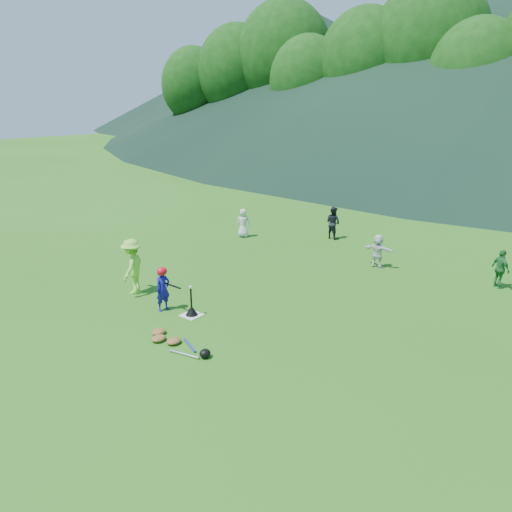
{
  "coord_description": "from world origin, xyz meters",
  "views": [
    {
      "loc": [
        8.14,
        -7.71,
        5.01
      ],
      "look_at": [
        0.0,
        2.5,
        0.9
      ],
      "focal_mm": 35.0,
      "sensor_mm": 36.0,
      "label": 1
    }
  ],
  "objects_px": {
    "batter_child": "(163,289)",
    "fielder_c": "(501,269)",
    "fielder_b": "(333,223)",
    "equipment_pile": "(173,341)",
    "fielder_d": "(378,251)",
    "home_plate": "(192,315)",
    "batting_tee": "(192,311)",
    "adult_coach": "(132,266)",
    "fielder_a": "(243,223)"
  },
  "relations": [
    {
      "from": "home_plate",
      "to": "fielder_a",
      "type": "bearing_deg",
      "value": 120.12
    },
    {
      "from": "home_plate",
      "to": "equipment_pile",
      "type": "bearing_deg",
      "value": -59.69
    },
    {
      "from": "fielder_b",
      "to": "home_plate",
      "type": "bearing_deg",
      "value": 105.15
    },
    {
      "from": "fielder_a",
      "to": "batting_tee",
      "type": "bearing_deg",
      "value": 89.8
    },
    {
      "from": "fielder_b",
      "to": "fielder_c",
      "type": "height_order",
      "value": "fielder_b"
    },
    {
      "from": "fielder_b",
      "to": "fielder_d",
      "type": "distance_m",
      "value": 3.51
    },
    {
      "from": "equipment_pile",
      "to": "fielder_b",
      "type": "bearing_deg",
      "value": 99.93
    },
    {
      "from": "fielder_d",
      "to": "adult_coach",
      "type": "bearing_deg",
      "value": 52.33
    },
    {
      "from": "batter_child",
      "to": "fielder_a",
      "type": "relative_size",
      "value": 1.0
    },
    {
      "from": "home_plate",
      "to": "batting_tee",
      "type": "relative_size",
      "value": 0.66
    },
    {
      "from": "batter_child",
      "to": "fielder_a",
      "type": "bearing_deg",
      "value": 29.46
    },
    {
      "from": "home_plate",
      "to": "fielder_d",
      "type": "distance_m",
      "value": 6.49
    },
    {
      "from": "fielder_c",
      "to": "batter_child",
      "type": "bearing_deg",
      "value": 85.59
    },
    {
      "from": "home_plate",
      "to": "batter_child",
      "type": "distance_m",
      "value": 0.97
    },
    {
      "from": "fielder_c",
      "to": "equipment_pile",
      "type": "height_order",
      "value": "fielder_c"
    },
    {
      "from": "adult_coach",
      "to": "batting_tee",
      "type": "xyz_separation_m",
      "value": [
        2.31,
        -0.09,
        -0.62
      ]
    },
    {
      "from": "home_plate",
      "to": "fielder_c",
      "type": "xyz_separation_m",
      "value": [
        5.32,
        6.64,
        0.54
      ]
    },
    {
      "from": "adult_coach",
      "to": "fielder_d",
      "type": "distance_m",
      "value": 7.4
    },
    {
      "from": "batter_child",
      "to": "equipment_pile",
      "type": "height_order",
      "value": "batter_child"
    },
    {
      "from": "batting_tee",
      "to": "equipment_pile",
      "type": "relative_size",
      "value": 0.38
    },
    {
      "from": "adult_coach",
      "to": "fielder_d",
      "type": "height_order",
      "value": "adult_coach"
    },
    {
      "from": "adult_coach",
      "to": "fielder_d",
      "type": "relative_size",
      "value": 1.42
    },
    {
      "from": "fielder_a",
      "to": "fielder_d",
      "type": "bearing_deg",
      "value": 148.09
    },
    {
      "from": "adult_coach",
      "to": "equipment_pile",
      "type": "xyz_separation_m",
      "value": [
        3.06,
        -1.38,
        -0.68
      ]
    },
    {
      "from": "fielder_a",
      "to": "batter_child",
      "type": "bearing_deg",
      "value": 83.55
    },
    {
      "from": "home_plate",
      "to": "batter_child",
      "type": "bearing_deg",
      "value": -166.68
    },
    {
      "from": "home_plate",
      "to": "fielder_b",
      "type": "relative_size",
      "value": 0.37
    },
    {
      "from": "fielder_a",
      "to": "equipment_pile",
      "type": "height_order",
      "value": "fielder_a"
    },
    {
      "from": "batter_child",
      "to": "fielder_b",
      "type": "bearing_deg",
      "value": 6.5
    },
    {
      "from": "fielder_d",
      "to": "equipment_pile",
      "type": "bearing_deg",
      "value": 78.2
    },
    {
      "from": "fielder_a",
      "to": "fielder_b",
      "type": "distance_m",
      "value": 3.37
    },
    {
      "from": "home_plate",
      "to": "fielder_b",
      "type": "bearing_deg",
      "value": 96.37
    },
    {
      "from": "fielder_c",
      "to": "home_plate",
      "type": "bearing_deg",
      "value": 88.72
    },
    {
      "from": "home_plate",
      "to": "fielder_c",
      "type": "height_order",
      "value": "fielder_c"
    },
    {
      "from": "fielder_c",
      "to": "equipment_pile",
      "type": "bearing_deg",
      "value": 97.44
    },
    {
      "from": "batter_child",
      "to": "fielder_c",
      "type": "bearing_deg",
      "value": -36.21
    },
    {
      "from": "home_plate",
      "to": "fielder_d",
      "type": "bearing_deg",
      "value": 73.03
    },
    {
      "from": "batting_tee",
      "to": "equipment_pile",
      "type": "distance_m",
      "value": 1.49
    },
    {
      "from": "home_plate",
      "to": "adult_coach",
      "type": "xyz_separation_m",
      "value": [
        -2.31,
        0.09,
        0.74
      ]
    },
    {
      "from": "home_plate",
      "to": "adult_coach",
      "type": "bearing_deg",
      "value": 177.66
    },
    {
      "from": "adult_coach",
      "to": "equipment_pile",
      "type": "distance_m",
      "value": 3.42
    },
    {
      "from": "adult_coach",
      "to": "fielder_b",
      "type": "height_order",
      "value": "adult_coach"
    },
    {
      "from": "fielder_d",
      "to": "fielder_c",
      "type": "bearing_deg",
      "value": -175.59
    },
    {
      "from": "fielder_d",
      "to": "equipment_pile",
      "type": "relative_size",
      "value": 0.59
    },
    {
      "from": "fielder_a",
      "to": "fielder_c",
      "type": "relative_size",
      "value": 0.99
    },
    {
      "from": "home_plate",
      "to": "equipment_pile",
      "type": "distance_m",
      "value": 1.49
    },
    {
      "from": "adult_coach",
      "to": "fielder_d",
      "type": "bearing_deg",
      "value": 115.67
    },
    {
      "from": "batter_child",
      "to": "fielder_a",
      "type": "xyz_separation_m",
      "value": [
        -2.89,
        6.53,
        -0.0
      ]
    },
    {
      "from": "fielder_b",
      "to": "equipment_pile",
      "type": "bearing_deg",
      "value": 108.71
    },
    {
      "from": "fielder_b",
      "to": "fielder_d",
      "type": "bearing_deg",
      "value": 152.17
    }
  ]
}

